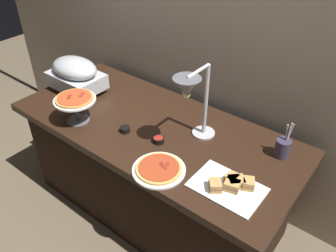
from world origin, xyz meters
TOP-DOWN VIEW (x-y plane):
  - ground_plane at (0.00, 0.00)m, footprint 8.00×8.00m
  - back_wall at (0.00, 0.50)m, footprint 4.40×0.04m
  - buffet_table at (0.00, 0.00)m, footprint 1.90×0.84m
  - chafing_dish at (-0.72, -0.01)m, footprint 0.40×0.26m
  - heat_lamp at (0.30, -0.03)m, footprint 0.15×0.34m
  - pizza_plate_front at (0.29, -0.30)m, footprint 0.29×0.29m
  - pizza_plate_center at (-0.42, -0.26)m, footprint 0.26×0.26m
  - sandwich_platter at (0.66, -0.18)m, footprint 0.36×0.25m
  - sauce_cup_near at (0.13, -0.11)m, footprint 0.07×0.07m
  - sauce_cup_far at (-0.10, -0.16)m, footprint 0.06×0.06m
  - utensil_holder at (0.76, 0.22)m, footprint 0.08×0.08m

SIDE VIEW (x-z plane):
  - ground_plane at x=0.00m, z-range 0.00..0.00m
  - buffet_table at x=0.00m, z-range 0.01..0.77m
  - pizza_plate_front at x=0.29m, z-range 0.76..0.79m
  - sauce_cup_far at x=-0.10m, z-range 0.76..0.79m
  - sauce_cup_near at x=0.13m, z-range 0.76..0.79m
  - sandwich_platter at x=0.66m, z-range 0.75..0.81m
  - utensil_holder at x=0.76m, z-range 0.71..0.93m
  - chafing_dish at x=-0.72m, z-range 0.78..1.03m
  - pizza_plate_center at x=-0.42m, z-range 0.81..1.00m
  - heat_lamp at x=0.30m, z-range 0.89..1.36m
  - back_wall at x=0.00m, z-range 0.00..2.40m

